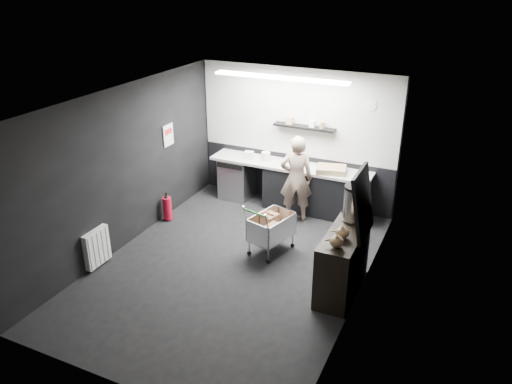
% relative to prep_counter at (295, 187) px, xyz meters
% --- Properties ---
extents(floor, '(5.50, 5.50, 0.00)m').
position_rel_prep_counter_xyz_m(floor, '(-0.14, -2.42, -0.46)').
color(floor, black).
rests_on(floor, ground).
extents(ceiling, '(5.50, 5.50, 0.00)m').
position_rel_prep_counter_xyz_m(ceiling, '(-0.14, -2.42, 2.24)').
color(ceiling, silver).
rests_on(ceiling, wall_back).
extents(wall_back, '(5.50, 0.00, 5.50)m').
position_rel_prep_counter_xyz_m(wall_back, '(-0.14, 0.33, 0.89)').
color(wall_back, black).
rests_on(wall_back, floor).
extents(wall_front, '(5.50, 0.00, 5.50)m').
position_rel_prep_counter_xyz_m(wall_front, '(-0.14, -5.17, 0.89)').
color(wall_front, black).
rests_on(wall_front, floor).
extents(wall_left, '(0.00, 5.50, 5.50)m').
position_rel_prep_counter_xyz_m(wall_left, '(-2.14, -2.42, 0.89)').
color(wall_left, black).
rests_on(wall_left, floor).
extents(wall_right, '(0.00, 5.50, 5.50)m').
position_rel_prep_counter_xyz_m(wall_right, '(1.86, -2.42, 0.89)').
color(wall_right, black).
rests_on(wall_right, floor).
extents(kitchen_wall_panel, '(3.95, 0.02, 1.70)m').
position_rel_prep_counter_xyz_m(kitchen_wall_panel, '(-0.14, 0.31, 1.39)').
color(kitchen_wall_panel, silver).
rests_on(kitchen_wall_panel, wall_back).
extents(dado_panel, '(3.95, 0.02, 1.00)m').
position_rel_prep_counter_xyz_m(dado_panel, '(-0.14, 0.31, 0.04)').
color(dado_panel, black).
rests_on(dado_panel, wall_back).
extents(floating_shelf, '(1.20, 0.22, 0.04)m').
position_rel_prep_counter_xyz_m(floating_shelf, '(0.06, 0.20, 1.16)').
color(floating_shelf, black).
rests_on(floating_shelf, wall_back).
extents(wall_clock, '(0.20, 0.03, 0.20)m').
position_rel_prep_counter_xyz_m(wall_clock, '(1.26, 0.30, 1.69)').
color(wall_clock, white).
rests_on(wall_clock, wall_back).
extents(poster, '(0.02, 0.30, 0.40)m').
position_rel_prep_counter_xyz_m(poster, '(-2.12, -1.12, 1.09)').
color(poster, white).
rests_on(poster, wall_left).
extents(poster_red_band, '(0.02, 0.22, 0.10)m').
position_rel_prep_counter_xyz_m(poster_red_band, '(-2.11, -1.12, 1.16)').
color(poster_red_band, red).
rests_on(poster_red_band, poster).
extents(radiator, '(0.10, 0.50, 0.60)m').
position_rel_prep_counter_xyz_m(radiator, '(-2.08, -3.32, -0.11)').
color(radiator, white).
rests_on(radiator, wall_left).
extents(ceiling_strip, '(2.40, 0.20, 0.04)m').
position_rel_prep_counter_xyz_m(ceiling_strip, '(-0.14, -0.57, 2.21)').
color(ceiling_strip, white).
rests_on(ceiling_strip, ceiling).
extents(prep_counter, '(3.20, 0.61, 0.90)m').
position_rel_prep_counter_xyz_m(prep_counter, '(0.00, 0.00, 0.00)').
color(prep_counter, black).
rests_on(prep_counter, floor).
extents(person, '(0.70, 0.57, 1.65)m').
position_rel_prep_counter_xyz_m(person, '(0.17, -0.45, 0.37)').
color(person, beige).
rests_on(person, floor).
extents(shopping_cart, '(0.68, 0.94, 0.90)m').
position_rel_prep_counter_xyz_m(shopping_cart, '(0.23, -1.73, -0.03)').
color(shopping_cart, silver).
rests_on(shopping_cart, floor).
extents(sideboard, '(0.55, 1.28, 1.91)m').
position_rel_prep_counter_xyz_m(sideboard, '(1.62, -2.28, 0.15)').
color(sideboard, black).
rests_on(sideboard, floor).
extents(fire_extinguisher, '(0.17, 0.17, 0.54)m').
position_rel_prep_counter_xyz_m(fire_extinguisher, '(-1.99, -1.51, -0.19)').
color(fire_extinguisher, red).
rests_on(fire_extinguisher, floor).
extents(cardboard_box, '(0.61, 0.51, 0.11)m').
position_rel_prep_counter_xyz_m(cardboard_box, '(0.71, -0.05, 0.50)').
color(cardboard_box, '#A58658').
rests_on(cardboard_box, prep_counter).
extents(pink_tub, '(0.18, 0.18, 0.18)m').
position_rel_prep_counter_xyz_m(pink_tub, '(-0.64, 0.00, 0.53)').
color(pink_tub, '#F6D5DC').
rests_on(pink_tub, prep_counter).
extents(white_container, '(0.19, 0.16, 0.15)m').
position_rel_prep_counter_xyz_m(white_container, '(-0.98, -0.05, 0.52)').
color(white_container, white).
rests_on(white_container, prep_counter).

